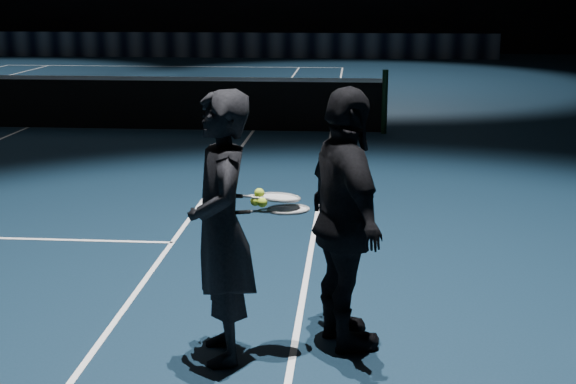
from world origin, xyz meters
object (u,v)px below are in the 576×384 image
at_px(player_b, 346,221).
at_px(racket_upper, 279,197).
at_px(racket_lower, 288,209).
at_px(tennis_balls, 259,199).
at_px(player_a, 221,228).

xyz_separation_m(player_b, racket_upper, (-0.44, -0.09, 0.18)).
height_order(racket_lower, tennis_balls, tennis_balls).
height_order(player_b, racket_lower, player_b).
relative_size(racket_lower, tennis_balls, 5.67).
bearing_deg(racket_upper, racket_lower, -42.66).
bearing_deg(racket_lower, player_a, -180.00).
bearing_deg(player_a, racket_upper, 97.18).
xyz_separation_m(player_b, racket_lower, (-0.38, -0.12, 0.10)).
distance_m(player_b, racket_upper, 0.49).
height_order(player_a, player_b, same).
bearing_deg(racket_upper, player_a, -178.29).
bearing_deg(racket_lower, player_b, -0.00).
bearing_deg(tennis_balls, racket_upper, 30.65).
height_order(player_a, racket_lower, player_a).
bearing_deg(racket_upper, tennis_balls, -170.43).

